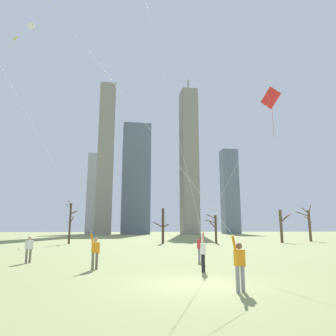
# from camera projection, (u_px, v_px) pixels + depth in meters

# --- Properties ---
(ground_plane) EXTENTS (400.00, 400.00, 0.00)m
(ground_plane) POSITION_uv_depth(u_px,v_px,m) (196.00, 285.00, 11.84)
(ground_plane) COLOR #848E56
(kite_flyer_far_back_purple) EXTENTS (9.62, 0.44, 13.29)m
(kite_flyer_far_back_purple) POSITION_uv_depth(u_px,v_px,m) (212.00, 226.00, 10.68)
(kite_flyer_far_back_purple) COLOR gray
(kite_flyer_far_back_purple) RESTS_ON ground
(kite_flyer_midfield_left_red) EXTENTS (4.12, 4.47, 10.59)m
(kite_flyer_midfield_left_red) POSITION_uv_depth(u_px,v_px,m) (215.00, 217.00, 19.83)
(kite_flyer_midfield_left_red) COLOR gray
(kite_flyer_midfield_left_red) RESTS_ON ground
(kite_flyer_foreground_left_teal) EXTENTS (4.86, 4.50, 15.02)m
(kite_flyer_foreground_left_teal) POSITION_uv_depth(u_px,v_px,m) (193.00, 211.00, 15.10)
(kite_flyer_foreground_left_teal) COLOR black
(kite_flyer_foreground_left_teal) RESTS_ON ground
(kite_flyer_midfield_center_pink) EXTENTS (6.59, 5.42, 12.52)m
(kite_flyer_midfield_center_pink) POSITION_uv_depth(u_px,v_px,m) (81.00, 224.00, 15.84)
(kite_flyer_midfield_center_pink) COLOR #726656
(kite_flyer_midfield_center_pink) RESTS_ON ground
(bystander_far_off_by_trees) EXTENTS (0.46, 0.34, 1.62)m
(bystander_far_off_by_trees) POSITION_uv_depth(u_px,v_px,m) (29.00, 248.00, 19.41)
(bystander_far_off_by_trees) COLOR #726656
(bystander_far_off_by_trees) RESTS_ON ground
(distant_kite_high_overhead_yellow) EXTENTS (3.14, 1.55, 24.47)m
(distant_kite_high_overhead_yellow) POSITION_uv_depth(u_px,v_px,m) (16.00, 60.00, 35.80)
(distant_kite_high_overhead_yellow) COLOR yellow
(distant_kite_high_overhead_yellow) RESTS_ON ground
(distant_kite_drifting_right_white) EXTENTS (2.03, 4.51, 23.44)m
(distant_kite_drifting_right_white) POSITION_uv_depth(u_px,v_px,m) (26.00, 48.00, 31.57)
(distant_kite_drifting_right_white) COLOR white
(distant_kite_drifting_right_white) RESTS_ON ground
(bare_tree_left_of_center) EXTENTS (3.18, 1.67, 6.17)m
(bare_tree_left_of_center) POSITION_uv_depth(u_px,v_px,m) (309.00, 223.00, 52.57)
(bare_tree_left_of_center) COLOR brown
(bare_tree_left_of_center) RESTS_ON ground
(bare_tree_far_right_edge) EXTENTS (1.87, 2.69, 5.92)m
(bare_tree_far_right_edge) POSITION_uv_depth(u_px,v_px,m) (70.00, 222.00, 43.73)
(bare_tree_far_right_edge) COLOR #4C3828
(bare_tree_far_right_edge) RESTS_ON ground
(bare_tree_leftmost) EXTENTS (1.75, 2.71, 4.35)m
(bare_tree_leftmost) POSITION_uv_depth(u_px,v_px,m) (215.00, 227.00, 45.89)
(bare_tree_leftmost) COLOR #4C3828
(bare_tree_leftmost) RESTS_ON ground
(bare_tree_center) EXTENTS (1.82, 2.38, 4.97)m
(bare_tree_center) POSITION_uv_depth(u_px,v_px,m) (281.00, 225.00, 47.58)
(bare_tree_center) COLOR brown
(bare_tree_center) RESTS_ON ground
(bare_tree_rightmost) EXTENTS (2.14, 2.58, 5.03)m
(bare_tree_rightmost) POSITION_uv_depth(u_px,v_px,m) (163.00, 226.00, 45.25)
(bare_tree_rightmost) COLOR #4C3828
(bare_tree_rightmost) RESTS_ON ground
(skyline_wide_slab) EXTENTS (6.80, 5.66, 36.20)m
(skyline_wide_slab) POSITION_uv_depth(u_px,v_px,m) (230.00, 191.00, 134.34)
(skyline_wide_slab) COLOR slate
(skyline_wide_slab) RESTS_ON ground
(skyline_short_annex) EXTENTS (10.92, 9.68, 43.70)m
(skyline_short_annex) POSITION_uv_depth(u_px,v_px,m) (136.00, 178.00, 124.33)
(skyline_short_annex) COLOR slate
(skyline_short_annex) RESTS_ON ground
(skyline_mid_tower_left) EXTENTS (10.16, 5.57, 33.15)m
(skyline_mid_tower_left) POSITION_uv_depth(u_px,v_px,m) (99.00, 193.00, 129.25)
(skyline_mid_tower_left) COLOR #9EA3AD
(skyline_mid_tower_left) RESTS_ON ground
(skyline_squat_block) EXTENTS (5.56, 9.78, 54.05)m
(skyline_squat_block) POSITION_uv_depth(u_px,v_px,m) (106.00, 158.00, 111.74)
(skyline_squat_block) COLOR gray
(skyline_squat_block) RESTS_ON ground
(skyline_mid_tower_right) EXTENTS (6.28, 7.46, 63.05)m
(skyline_mid_tower_right) POSITION_uv_depth(u_px,v_px,m) (189.00, 160.00, 123.28)
(skyline_mid_tower_right) COLOR gray
(skyline_mid_tower_right) RESTS_ON ground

